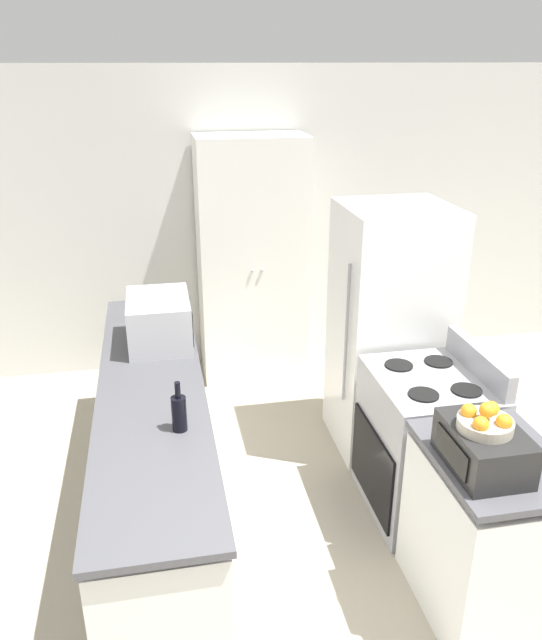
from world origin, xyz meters
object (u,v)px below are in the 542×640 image
at_px(pantry_cabinet, 252,261).
at_px(toaster_oven, 483,448).
at_px(microwave, 159,321).
at_px(fruit_bowl, 485,421).
at_px(refrigerator, 389,331).
at_px(wine_bottle, 179,412).
at_px(stove, 424,443).

bearing_deg(pantry_cabinet, toaster_oven, -78.69).
xyz_separation_m(microwave, fruit_bowl, (1.38, -1.64, 0.09)).
xyz_separation_m(pantry_cabinet, microwave, (-0.81, -1.26, 0.03)).
height_order(microwave, toaster_oven, microwave).
distance_m(refrigerator, toaster_oven, 1.62).
bearing_deg(fruit_bowl, wine_bottle, 156.38).
relative_size(refrigerator, wine_bottle, 6.56).
bearing_deg(fruit_bowl, refrigerator, 83.34).
distance_m(pantry_cabinet, toaster_oven, 2.95).
xyz_separation_m(stove, fruit_bowl, (-0.15, -0.85, 0.69)).
xyz_separation_m(refrigerator, fruit_bowl, (-0.19, -1.61, 0.28)).
xyz_separation_m(pantry_cabinet, stove, (0.72, -2.05, -0.57)).
distance_m(toaster_oven, fruit_bowl, 0.15).
bearing_deg(wine_bottle, toaster_oven, -23.22).
xyz_separation_m(stove, microwave, (-1.53, 0.80, 0.60)).
xyz_separation_m(toaster_oven, fruit_bowl, (-0.01, -0.01, 0.14)).
bearing_deg(microwave, toaster_oven, -49.67).
distance_m(wine_bottle, fruit_bowl, 1.44).
bearing_deg(stove, fruit_bowl, -100.33).
distance_m(stove, refrigerator, 0.87).
height_order(stove, fruit_bowl, fruit_bowl).
bearing_deg(pantry_cabinet, microwave, -122.87).
xyz_separation_m(microwave, toaster_oven, (1.39, -1.64, -0.05)).
height_order(wine_bottle, fruit_bowl, fruit_bowl).
height_order(stove, toaster_oven, toaster_oven).
xyz_separation_m(stove, toaster_oven, (-0.14, -0.84, 0.55)).
bearing_deg(pantry_cabinet, refrigerator, -59.59).
relative_size(wine_bottle, toaster_oven, 0.63).
bearing_deg(refrigerator, microwave, 178.92).
distance_m(pantry_cabinet, stove, 2.25).
height_order(pantry_cabinet, toaster_oven, pantry_cabinet).
bearing_deg(wine_bottle, stove, 10.48).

